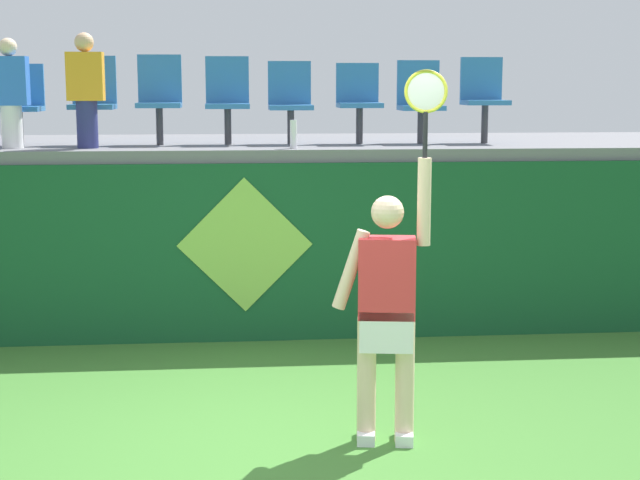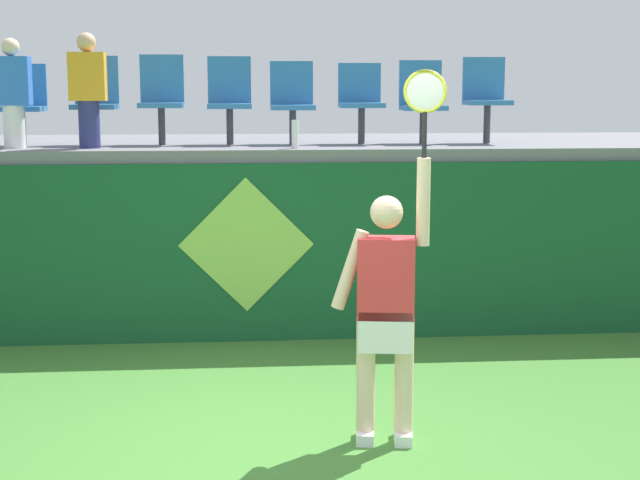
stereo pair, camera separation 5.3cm
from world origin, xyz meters
TOP-DOWN VIEW (x-y plane):
  - ground_plane at (0.00, 0.00)m, footprint 40.00×40.00m
  - court_back_wall at (0.00, 3.00)m, footprint 13.98×0.20m
  - spectator_platform at (0.00, 4.41)m, footprint 13.98×2.90m
  - tennis_player at (0.75, 0.21)m, footprint 0.75×0.31m
  - water_bottle at (0.31, 3.16)m, footprint 0.07×0.07m
  - stadium_chair_0 at (-2.37, 3.88)m, footprint 0.44×0.42m
  - stadium_chair_1 at (-1.65, 3.88)m, footprint 0.44×0.42m
  - stadium_chair_2 at (-0.99, 3.88)m, footprint 0.44×0.42m
  - stadium_chair_3 at (-0.31, 3.88)m, footprint 0.44×0.42m
  - stadium_chair_4 at (0.32, 3.88)m, footprint 0.44×0.42m
  - stadium_chair_5 at (1.03, 3.87)m, footprint 0.44×0.42m
  - stadium_chair_6 at (1.66, 3.88)m, footprint 0.44×0.42m
  - stadium_chair_7 at (2.33, 3.88)m, footprint 0.44×0.42m
  - spectator_0 at (-2.37, 3.46)m, footprint 0.34×0.20m
  - spectator_1 at (-1.65, 3.40)m, footprint 0.34×0.20m
  - wall_signage_mount at (-0.17, 2.90)m, footprint 1.27×0.01m

SIDE VIEW (x-z plane):
  - ground_plane at x=0.00m, z-range 0.00..0.00m
  - wall_signage_mount at x=-0.17m, z-range -0.78..0.79m
  - court_back_wall at x=0.00m, z-range 0.00..1.69m
  - tennis_player at x=0.75m, z-range -0.30..2.22m
  - spectator_platform at x=0.00m, z-range 1.69..1.81m
  - water_bottle at x=0.31m, z-range 1.81..2.08m
  - stadium_chair_0 at x=-2.37m, z-range 1.85..2.66m
  - stadium_chair_6 at x=1.66m, z-range 1.84..2.69m
  - stadium_chair_4 at x=0.32m, z-range 1.85..2.69m
  - stadium_chair_5 at x=1.03m, z-range 1.86..2.68m
  - stadium_chair_1 at x=-1.65m, z-range 1.85..2.74m
  - stadium_chair_3 at x=-0.31m, z-range 1.85..2.74m
  - stadium_chair_2 at x=-0.99m, z-range 1.85..2.76m
  - stadium_chair_7 at x=2.33m, z-range 1.87..2.75m
  - spectator_0 at x=-2.37m, z-range 1.83..2.86m
  - spectator_1 at x=-1.65m, z-range 1.83..2.92m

